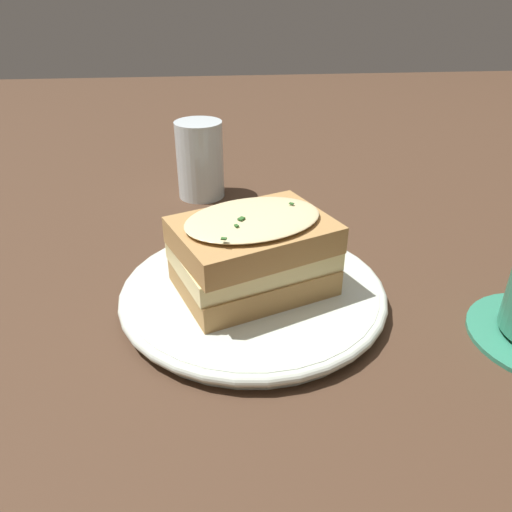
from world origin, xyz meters
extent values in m
plane|color=#473021|center=(0.00, 0.00, 0.00)|extent=(2.40, 2.40, 0.00)
cylinder|color=silver|center=(0.02, 0.00, 0.01)|extent=(0.24, 0.24, 0.02)
torus|color=silver|center=(0.02, 0.00, 0.01)|extent=(0.25, 0.25, 0.01)
cube|color=#B2844C|center=(0.02, 0.00, 0.03)|extent=(0.14, 0.16, 0.02)
cube|color=#EFDB93|center=(0.02, 0.00, 0.05)|extent=(0.14, 0.16, 0.02)
cube|color=#B2844C|center=(0.02, 0.00, 0.07)|extent=(0.14, 0.16, 0.02)
ellipsoid|color=beige|center=(0.02, 0.00, 0.09)|extent=(0.13, 0.15, 0.01)
cube|color=#2D6028|center=(0.04, -0.02, 0.10)|extent=(0.01, 0.00, 0.00)
cube|color=#2D6028|center=(0.06, -0.03, 0.10)|extent=(0.00, 0.01, 0.00)
cube|color=#2D6028|center=(0.00, 0.04, 0.10)|extent=(0.00, 0.00, 0.00)
cube|color=#2D6028|center=(0.03, -0.01, 0.10)|extent=(0.01, 0.01, 0.00)
cylinder|color=silver|center=(-0.25, -0.05, 0.05)|extent=(0.06, 0.06, 0.11)
camera|label=1|loc=(0.41, -0.03, 0.28)|focal=35.00mm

